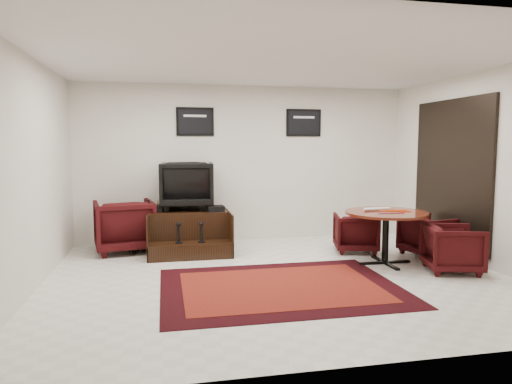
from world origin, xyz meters
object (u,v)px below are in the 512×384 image
table_chair_window (429,233)px  shine_podium (188,231)px  table_chair_corner (453,246)px  meeting_table (386,218)px  shine_chair (187,183)px  table_chair_back (356,231)px  armchair_side (124,223)px

table_chair_window → shine_podium: bearing=60.0°
table_chair_corner → table_chair_window: bearing=3.1°
shine_podium → table_chair_window: table_chair_window is taller
shine_podium → meeting_table: meeting_table is taller
shine_chair → table_chair_back: shine_chair is taller
shine_podium → meeting_table: bearing=-28.0°
shine_chair → table_chair_back: size_ratio=1.29×
armchair_side → table_chair_back: 3.79m
armchair_side → table_chair_corner: bearing=144.0°
table_chair_corner → table_chair_back: bearing=45.7°
shine_podium → armchair_side: bearing=174.5°
shine_chair → shine_podium: bearing=94.2°
table_chair_back → shine_chair: bearing=-2.2°
table_chair_back → table_chair_window: bearing=168.4°
table_chair_back → shine_podium: bearing=0.5°
shine_chair → table_chair_corner: bearing=152.0°
shine_podium → table_chair_back: table_chair_back is taller
shine_podium → meeting_table: 3.18m
shine_chair → meeting_table: bearing=154.0°
shine_podium → armchair_side: 1.05m
shine_chair → meeting_table: size_ratio=0.75×
meeting_table → table_chair_corner: meeting_table is taller
armchair_side → shine_podium: bearing=163.9°
shine_chair → meeting_table: 3.25m
shine_podium → table_chair_back: (2.68, -0.66, 0.03)m
shine_podium → table_chair_window: size_ratio=1.90×
table_chair_corner → shine_podium: bearing=75.0°
table_chair_window → table_chair_corner: bearing=155.0°
table_chair_back → table_chair_window: 1.12m
armchair_side → table_chair_corner: size_ratio=1.32×
armchair_side → table_chair_window: (4.72, -1.26, -0.11)m
shine_podium → meeting_table: size_ratio=1.13×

